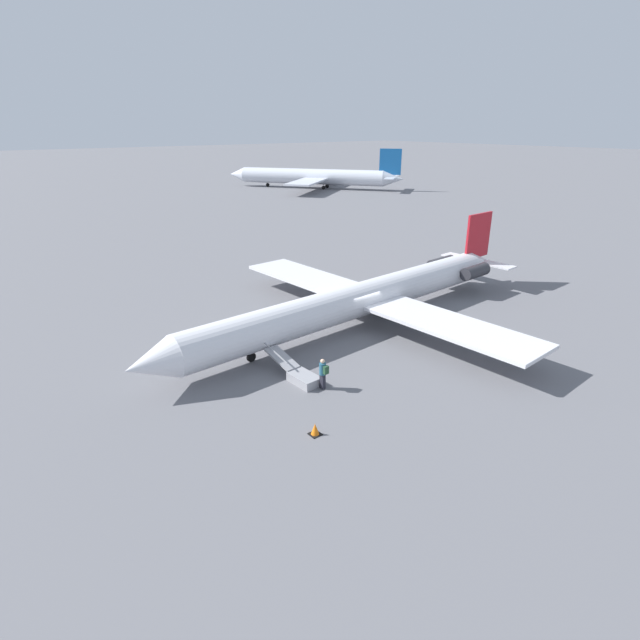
% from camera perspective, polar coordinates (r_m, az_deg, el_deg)
% --- Properties ---
extents(ground_plane, '(600.00, 600.00, 0.00)m').
position_cam_1_polar(ground_plane, '(35.31, 4.18, -0.56)').
color(ground_plane, slate).
extents(airplane_main, '(33.05, 25.46, 6.24)m').
position_cam_1_polar(airplane_main, '(35.29, 5.32, 2.61)').
color(airplane_main, silver).
rests_on(airplane_main, ground).
extents(airplane_far_center, '(27.37, 34.50, 8.50)m').
position_cam_1_polar(airplane_far_center, '(113.29, -0.61, 16.08)').
color(airplane_far_center, silver).
rests_on(airplane_far_center, ground).
extents(boarding_stairs, '(1.26, 4.07, 1.60)m').
position_cam_1_polar(boarding_stairs, '(27.64, -2.36, -6.25)').
color(boarding_stairs, '#99999E').
rests_on(boarding_stairs, ground).
extents(passenger, '(0.36, 0.55, 1.74)m').
position_cam_1_polar(passenger, '(26.51, 0.35, -5.95)').
color(passenger, '#23232D').
rests_on(passenger, ground).
extents(traffic_cone_near_stairs, '(0.52, 0.52, 0.57)m').
position_cam_1_polar(traffic_cone_near_stairs, '(23.23, -0.57, -12.41)').
color(traffic_cone_near_stairs, black).
rests_on(traffic_cone_near_stairs, ground).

